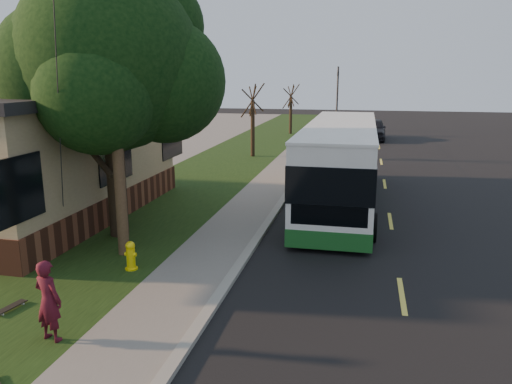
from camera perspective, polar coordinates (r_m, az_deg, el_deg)
ground at (r=12.29m, az=-2.89°, el=-10.07°), size 120.00×120.00×0.00m
road at (r=21.45m, az=14.65°, el=-0.22°), size 8.00×80.00×0.01m
curb at (r=21.63m, az=4.03°, el=0.44°), size 0.25×80.00×0.12m
sidewalk at (r=21.79m, az=1.43°, el=0.52°), size 2.00×80.00×0.08m
grass_verge at (r=22.70m, az=-7.28°, el=0.92°), size 5.00×80.00×0.07m
building_lot at (r=27.66m, az=-27.22°, el=1.74°), size 15.00×80.00×0.04m
fire_hydrant at (r=13.01m, az=-14.13°, el=-7.07°), size 0.32×0.32×0.74m
utility_pole at (r=13.43m, az=-16.02°, el=11.79°), size 2.86×3.21×9.07m
leafy_tree at (r=15.30m, az=-16.11°, el=13.92°), size 6.30×6.00×7.80m
bare_tree_near at (r=29.72m, az=-0.38°, el=8.09°), size 1.38×1.21×4.31m
bare_tree_far at (r=41.41m, az=4.00°, el=9.34°), size 1.38×1.21×4.03m
traffic_signal at (r=44.97m, az=9.28°, el=11.00°), size 0.18×0.22×5.50m
transit_bus at (r=19.05m, az=9.63°, el=3.42°), size 2.64×11.46×3.10m
skateboarder at (r=10.05m, az=-22.64°, el=-11.39°), size 0.64×0.49×1.56m
skateboard_main at (r=11.88m, az=-26.28°, el=-11.73°), size 0.32×0.77×0.07m
dumpster at (r=22.59m, az=-15.94°, el=2.24°), size 1.65×1.36×1.37m
distant_car at (r=39.02m, az=13.17°, el=7.02°), size 2.09×4.83×1.62m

